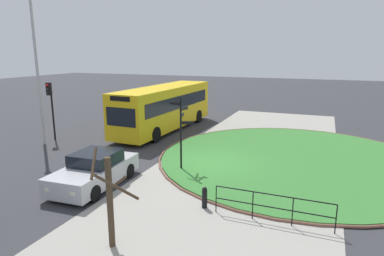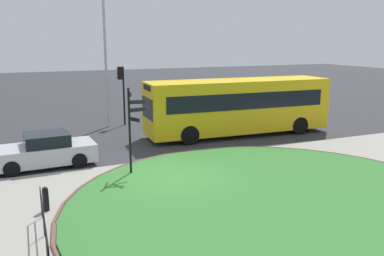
{
  "view_description": "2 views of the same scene",
  "coord_description": "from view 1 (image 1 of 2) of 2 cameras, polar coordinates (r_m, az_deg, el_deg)",
  "views": [
    {
      "loc": [
        -15.32,
        -5.11,
        5.5
      ],
      "look_at": [
        3.25,
        2.31,
        0.98
      ],
      "focal_mm": 31.38,
      "sensor_mm": 36.0,
      "label": 1
    },
    {
      "loc": [
        -5.27,
        -14.19,
        5.29
      ],
      "look_at": [
        1.52,
        1.58,
        1.57
      ],
      "focal_mm": 37.94,
      "sensor_mm": 36.0,
      "label": 2
    }
  ],
  "objects": [
    {
      "name": "car_oncoming",
      "position": [
        14.74,
        -16.19,
        -6.96
      ],
      "size": [
        4.33,
        2.1,
        1.43
      ],
      "rotation": [
        0.0,
        0.0,
        3.19
      ],
      "color": "#B7B7BC",
      "rests_on": "ground"
    },
    {
      "name": "bus_yellow",
      "position": [
        24.19,
        -4.65,
        3.62
      ],
      "size": [
        10.63,
        2.93,
        3.13
      ],
      "rotation": [
        0.0,
        0.0,
        3.1
      ],
      "color": "yellow",
      "rests_on": "ground"
    },
    {
      "name": "lamppost_tall",
      "position": [
        21.82,
        -24.86,
        9.34
      ],
      "size": [
        0.32,
        0.32,
        8.71
      ],
      "color": "#B7B7BC",
      "rests_on": "ground"
    },
    {
      "name": "grass_island",
      "position": [
        18.49,
        17.05,
        -4.99
      ],
      "size": [
        14.0,
        14.0,
        0.1
      ],
      "primitive_type": "cylinder",
      "color": "#387A33",
      "rests_on": "ground"
    },
    {
      "name": "railing_grass_edge",
      "position": [
        11.53,
        13.51,
        -12.52
      ],
      "size": [
        0.08,
        3.9,
        1.0
      ],
      "rotation": [
        0.0,
        0.0,
        4.7
      ],
      "color": "black",
      "rests_on": "ground"
    },
    {
      "name": "bollard_foreground",
      "position": [
        12.3,
        2.15,
        -11.69
      ],
      "size": [
        0.19,
        0.19,
        0.81
      ],
      "color": "black",
      "rests_on": "ground"
    },
    {
      "name": "street_tree_bare",
      "position": [
        9.85,
        -13.76,
        -11.55
      ],
      "size": [
        1.31,
        1.42,
        2.9
      ],
      "color": "#423323",
      "rests_on": "ground"
    },
    {
      "name": "sidewalk_paving",
      "position": [
        16.62,
        8.92,
        -6.72
      ],
      "size": [
        32.0,
        8.51,
        0.02
      ],
      "primitive_type": "cube",
      "color": "#9E998E",
      "rests_on": "ground"
    },
    {
      "name": "signpost_directional",
      "position": [
        15.67,
        -1.83,
        0.16
      ],
      "size": [
        0.76,
        1.22,
        3.52
      ],
      "color": "black",
      "rests_on": "ground"
    },
    {
      "name": "traffic_light_near",
      "position": [
        22.75,
        -22.95,
        4.67
      ],
      "size": [
        0.48,
        0.32,
        3.69
      ],
      "rotation": [
        0.0,
        0.0,
        3.41
      ],
      "color": "black",
      "rests_on": "ground"
    },
    {
      "name": "ground",
      "position": [
        17.06,
        3.17,
        -6.09
      ],
      "size": [
        120.0,
        120.0,
        0.0
      ],
      "primitive_type": "plane",
      "color": "#333338"
    },
    {
      "name": "grass_kerb_ring",
      "position": [
        18.49,
        17.06,
        -4.97
      ],
      "size": [
        14.31,
        14.31,
        0.11
      ],
      "primitive_type": "torus",
      "color": "brown",
      "rests_on": "ground"
    }
  ]
}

